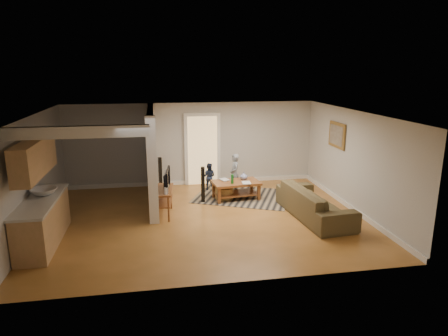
{
  "coord_description": "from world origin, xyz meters",
  "views": [
    {
      "loc": [
        -1.11,
        -8.91,
        3.52
      ],
      "look_at": [
        0.54,
        0.5,
        1.1
      ],
      "focal_mm": 32.0,
      "sensor_mm": 36.0,
      "label": 1
    }
  ],
  "objects_px": {
    "coffee_table": "(237,185)",
    "speaker_left": "(203,185)",
    "child": "(234,193)",
    "tv_console": "(164,192)",
    "speaker_right": "(160,173)",
    "sofa": "(314,217)",
    "toy_basket": "(224,192)",
    "toddler": "(209,190)"
  },
  "relations": [
    {
      "from": "toy_basket",
      "to": "speaker_right",
      "type": "bearing_deg",
      "value": 141.86
    },
    {
      "from": "toy_basket",
      "to": "toddler",
      "type": "height_order",
      "value": "toy_basket"
    },
    {
      "from": "sofa",
      "to": "coffee_table",
      "type": "height_order",
      "value": "coffee_table"
    },
    {
      "from": "sofa",
      "to": "child",
      "type": "distance_m",
      "value": 2.67
    },
    {
      "from": "speaker_right",
      "to": "child",
      "type": "relative_size",
      "value": 0.82
    },
    {
      "from": "sofa",
      "to": "toy_basket",
      "type": "height_order",
      "value": "toy_basket"
    },
    {
      "from": "tv_console",
      "to": "sofa",
      "type": "bearing_deg",
      "value": -5.43
    },
    {
      "from": "child",
      "to": "sofa",
      "type": "bearing_deg",
      "value": 32.03
    },
    {
      "from": "sofa",
      "to": "coffee_table",
      "type": "xyz_separation_m",
      "value": [
        -1.56,
        1.68,
        0.39
      ]
    },
    {
      "from": "speaker_left",
      "to": "speaker_right",
      "type": "xyz_separation_m",
      "value": [
        -1.09,
        1.5,
        -0.02
      ]
    },
    {
      "from": "toy_basket",
      "to": "child",
      "type": "bearing_deg",
      "value": 51.59
    },
    {
      "from": "sofa",
      "to": "speaker_right",
      "type": "relative_size",
      "value": 2.63
    },
    {
      "from": "tv_console",
      "to": "coffee_table",
      "type": "bearing_deg",
      "value": 31.75
    },
    {
      "from": "toy_basket",
      "to": "child",
      "type": "height_order",
      "value": "child"
    },
    {
      "from": "sofa",
      "to": "toy_basket",
      "type": "distance_m",
      "value": 2.56
    },
    {
      "from": "sofa",
      "to": "tv_console",
      "type": "height_order",
      "value": "tv_console"
    },
    {
      "from": "tv_console",
      "to": "speaker_right",
      "type": "bearing_deg",
      "value": 97.85
    },
    {
      "from": "speaker_left",
      "to": "toddler",
      "type": "height_order",
      "value": "speaker_left"
    },
    {
      "from": "tv_console",
      "to": "speaker_right",
      "type": "relative_size",
      "value": 1.16
    },
    {
      "from": "speaker_right",
      "to": "toddler",
      "type": "distance_m",
      "value": 1.54
    },
    {
      "from": "coffee_table",
      "to": "speaker_left",
      "type": "height_order",
      "value": "speaker_left"
    },
    {
      "from": "coffee_table",
      "to": "toy_basket",
      "type": "relative_size",
      "value": 2.64
    },
    {
      "from": "sofa",
      "to": "tv_console",
      "type": "bearing_deg",
      "value": 72.98
    },
    {
      "from": "speaker_left",
      "to": "coffee_table",
      "type": "bearing_deg",
      "value": 16.66
    },
    {
      "from": "sofa",
      "to": "coffee_table",
      "type": "bearing_deg",
      "value": 37.8
    },
    {
      "from": "coffee_table",
      "to": "child",
      "type": "xyz_separation_m",
      "value": [
        0.05,
        0.52,
        -0.39
      ]
    },
    {
      "from": "speaker_left",
      "to": "toy_basket",
      "type": "xyz_separation_m",
      "value": [
        0.6,
        0.17,
        -0.3
      ]
    },
    {
      "from": "speaker_right",
      "to": "child",
      "type": "distance_m",
      "value": 2.3
    },
    {
      "from": "speaker_right",
      "to": "coffee_table",
      "type": "bearing_deg",
      "value": -46.56
    },
    {
      "from": "speaker_right",
      "to": "toddler",
      "type": "height_order",
      "value": "speaker_right"
    },
    {
      "from": "coffee_table",
      "to": "speaker_right",
      "type": "distance_m",
      "value": 2.45
    },
    {
      "from": "tv_console",
      "to": "toy_basket",
      "type": "relative_size",
      "value": 2.17
    },
    {
      "from": "speaker_left",
      "to": "tv_console",
      "type": "bearing_deg",
      "value": -133.28
    },
    {
      "from": "speaker_right",
      "to": "toddler",
      "type": "xyz_separation_m",
      "value": [
        1.4,
        -0.41,
        -0.47
      ]
    },
    {
      "from": "speaker_left",
      "to": "child",
      "type": "bearing_deg",
      "value": 42.05
    },
    {
      "from": "speaker_left",
      "to": "toy_basket",
      "type": "height_order",
      "value": "speaker_left"
    },
    {
      "from": "tv_console",
      "to": "speaker_right",
      "type": "height_order",
      "value": "speaker_right"
    },
    {
      "from": "tv_console",
      "to": "child",
      "type": "relative_size",
      "value": 0.95
    },
    {
      "from": "speaker_left",
      "to": "child",
      "type": "relative_size",
      "value": 0.85
    },
    {
      "from": "speaker_right",
      "to": "toy_basket",
      "type": "relative_size",
      "value": 1.87
    },
    {
      "from": "tv_console",
      "to": "speaker_left",
      "type": "bearing_deg",
      "value": 44.32
    },
    {
      "from": "speaker_left",
      "to": "child",
      "type": "xyz_separation_m",
      "value": [
        0.99,
        0.65,
        -0.49
      ]
    }
  ]
}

